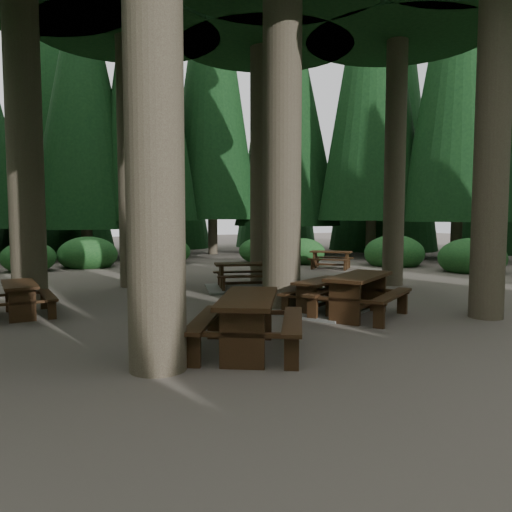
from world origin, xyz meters
name	(u,v)px	position (x,y,z in m)	size (l,w,h in m)	color
ground	(253,312)	(0.00, 0.00, 0.00)	(80.00, 80.00, 0.00)	#514842
picnic_table_a	(322,301)	(1.39, -0.52, 0.22)	(2.54, 2.40, 0.68)	gray
picnic_table_b	(20,294)	(-4.43, 1.67, 0.45)	(1.36, 1.65, 0.68)	#331F0F
picnic_table_c	(245,280)	(1.26, 3.15, 0.24)	(2.53, 2.27, 0.72)	gray
picnic_table_d	(331,257)	(6.43, 6.57, 0.45)	(1.99, 1.98, 0.67)	#331F0F
picnic_table_e	(248,315)	(-1.38, -2.78, 0.57)	(2.38, 2.51, 0.86)	#331F0F
picnic_table_f	(359,289)	(1.73, -1.36, 0.57)	(2.53, 2.42, 0.86)	#331F0F
shrub_ring	(266,287)	(0.70, 0.75, 0.40)	(23.86, 24.64, 1.49)	#1B5022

